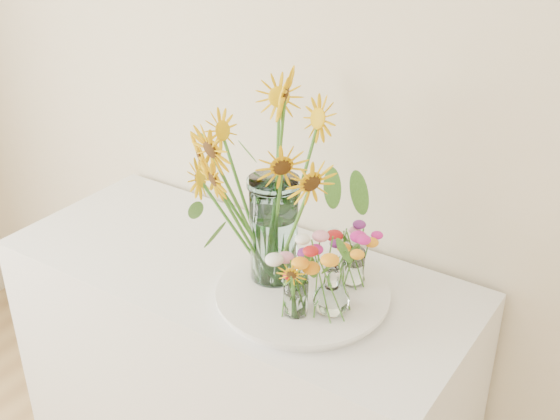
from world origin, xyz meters
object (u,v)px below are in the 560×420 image
object	(u,v)px
counter	(240,385)
small_vase_c	(353,267)
small_vase_a	(296,297)
small_vase_b	(332,290)
tray	(302,296)
mason_jar	(274,230)

from	to	relation	value
counter	small_vase_c	bearing A→B (deg)	12.77
small_vase_a	small_vase_b	xyz separation A→B (m)	(0.07, 0.06, 0.02)
small_vase_b	counter	bearing A→B (deg)	169.00
tray	mason_jar	size ratio (longest dim) A/B	1.47
counter	tray	world-z (taller)	tray
small_vase_b	small_vase_c	size ratio (longest dim) A/B	1.32
tray	small_vase_a	bearing A→B (deg)	-68.06
mason_jar	tray	bearing A→B (deg)	-10.12
mason_jar	small_vase_b	distance (m)	0.24
mason_jar	small_vase_a	xyz separation A→B (m)	(0.14, -0.11, -0.10)
small_vase_a	mason_jar	bearing A→B (deg)	141.91
counter	tray	xyz separation A→B (m)	(0.25, -0.03, 0.46)
mason_jar	small_vase_a	bearing A→B (deg)	-38.09
tray	small_vase_a	size ratio (longest dim) A/B	4.10
counter	small_vase_c	distance (m)	0.63
small_vase_b	tray	bearing A→B (deg)	161.14
small_vase_b	small_vase_c	world-z (taller)	small_vase_b
small_vase_a	small_vase_b	distance (m)	0.09
tray	small_vase_a	distance (m)	0.12
tray	small_vase_c	xyz separation A→B (m)	(0.09, 0.11, 0.06)
counter	small_vase_c	xyz separation A→B (m)	(0.34, 0.08, 0.53)
small_vase_b	mason_jar	bearing A→B (deg)	165.35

